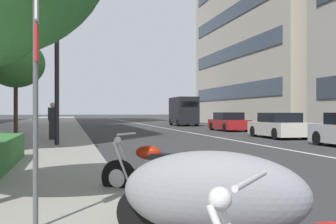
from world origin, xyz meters
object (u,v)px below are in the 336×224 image
(car_mid_block_traffic, at_px, (278,126))
(parking_sign_by_curb, at_px, (36,74))
(car_following_behind, at_px, (229,122))
(motorcycle_far_end_row, at_px, (211,195))
(motorcycle_by_sign_pole, at_px, (156,175))
(street_tree_near_plaza_corner, at_px, (16,64))
(street_lamp_with_banners, at_px, (63,10))
(pedestrian_on_plaza, at_px, (53,121))
(delivery_van_ahead, at_px, (183,111))

(car_mid_block_traffic, distance_m, parking_sign_by_curb, 20.10)
(car_mid_block_traffic, distance_m, car_following_behind, 8.85)
(parking_sign_by_curb, bearing_deg, motorcycle_far_end_row, -108.08)
(motorcycle_by_sign_pole, height_order, street_tree_near_plaza_corner, street_tree_near_plaza_corner)
(motorcycle_far_end_row, xyz_separation_m, street_lamp_with_banners, (12.91, 1.74, 4.91))
(pedestrian_on_plaza, bearing_deg, car_following_behind, 137.22)
(delivery_van_ahead, bearing_deg, car_mid_block_traffic, -178.63)
(car_following_behind, height_order, delivery_van_ahead, delivery_van_ahead)
(motorcycle_far_end_row, xyz_separation_m, delivery_van_ahead, (37.83, -9.86, 0.98))
(motorcycle_by_sign_pole, relative_size, pedestrian_on_plaza, 1.01)
(motorcycle_far_end_row, relative_size, street_tree_near_plaza_corner, 0.42)
(car_mid_block_traffic, bearing_deg, delivery_van_ahead, 0.17)
(street_lamp_with_banners, height_order, street_tree_near_plaza_corner, street_lamp_with_banners)
(motorcycle_far_end_row, height_order, motorcycle_by_sign_pole, motorcycle_by_sign_pole)
(street_lamp_with_banners, bearing_deg, pedestrian_on_plaza, 9.15)
(motorcycle_far_end_row, distance_m, pedestrian_on_plaza, 16.36)
(parking_sign_by_curb, bearing_deg, motorcycle_by_sign_pole, -42.10)
(parking_sign_by_curb, height_order, pedestrian_on_plaza, parking_sign_by_curb)
(motorcycle_by_sign_pole, bearing_deg, motorcycle_far_end_row, 129.57)
(parking_sign_by_curb, bearing_deg, street_tree_near_plaza_corner, 7.38)
(car_following_behind, height_order, parking_sign_by_curb, parking_sign_by_curb)
(car_mid_block_traffic, relative_size, pedestrian_on_plaza, 2.43)
(street_lamp_with_banners, distance_m, pedestrian_on_plaza, 5.55)
(car_following_behind, xyz_separation_m, street_tree_near_plaza_corner, (-6.10, 14.51, 3.39))
(car_following_behind, xyz_separation_m, parking_sign_by_curb, (-25.27, 12.03, 1.23))
(motorcycle_by_sign_pole, bearing_deg, parking_sign_by_curb, 85.39)
(delivery_van_ahead, height_order, pedestrian_on_plaza, delivery_van_ahead)
(car_following_behind, relative_size, street_tree_near_plaza_corner, 0.86)
(motorcycle_far_end_row, xyz_separation_m, pedestrian_on_plaza, (16.20, 2.27, 0.47))
(motorcycle_by_sign_pole, bearing_deg, car_mid_block_traffic, -86.46)
(motorcycle_far_end_row, distance_m, car_mid_block_traffic, 19.59)
(car_following_behind, height_order, street_lamp_with_banners, street_lamp_with_banners)
(pedestrian_on_plaza, bearing_deg, car_mid_block_traffic, 103.39)
(delivery_van_ahead, bearing_deg, pedestrian_on_plaza, 152.64)
(motorcycle_far_end_row, xyz_separation_m, car_mid_block_traffic, (17.04, -9.66, 0.09))
(car_mid_block_traffic, bearing_deg, pedestrian_on_plaza, 94.75)
(motorcycle_far_end_row, height_order, car_mid_block_traffic, car_mid_block_traffic)
(motorcycle_far_end_row, height_order, pedestrian_on_plaza, pedestrian_on_plaza)
(pedestrian_on_plaza, bearing_deg, motorcycle_far_end_row, 17.32)
(pedestrian_on_plaza, bearing_deg, street_tree_near_plaza_corner, -140.65)
(parking_sign_by_curb, relative_size, street_lamp_with_banners, 0.30)
(motorcycle_by_sign_pole, height_order, car_following_behind, car_following_behind)
(delivery_van_ahead, distance_m, pedestrian_on_plaza, 24.81)
(motorcycle_far_end_row, bearing_deg, pedestrian_on_plaza, -50.37)
(parking_sign_by_curb, xyz_separation_m, street_tree_near_plaza_corner, (19.17, 2.48, 2.16))
(street_tree_near_plaza_corner, bearing_deg, pedestrian_on_plaza, -150.01)
(car_mid_block_traffic, height_order, car_following_behind, same)
(street_tree_near_plaza_corner, bearing_deg, delivery_van_ahead, -38.17)
(motorcycle_far_end_row, distance_m, motorcycle_by_sign_pole, 2.56)
(motorcycle_by_sign_pole, bearing_deg, delivery_van_ahead, -68.27)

